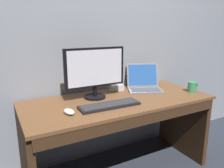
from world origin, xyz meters
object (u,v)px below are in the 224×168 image
object	(u,v)px
laptop_space_gray	(144,84)
external_drive_box	(116,87)
coffee_mug	(192,87)
wired_keyboard	(110,105)
external_monitor	(95,71)
computer_mouse	(69,112)

from	to	relation	value
laptop_space_gray	external_drive_box	world-z (taller)	laptop_space_gray
coffee_mug	wired_keyboard	bearing A→B (deg)	178.99
external_drive_box	coffee_mug	world-z (taller)	coffee_mug
external_drive_box	coffee_mug	size ratio (longest dim) A/B	1.07
wired_keyboard	coffee_mug	xyz separation A→B (m)	(0.87, -0.02, 0.04)
external_monitor	external_drive_box	distance (m)	0.38
laptop_space_gray	wired_keyboard	bearing A→B (deg)	-152.19
laptop_space_gray	coffee_mug	size ratio (longest dim) A/B	3.56
external_monitor	external_drive_box	xyz separation A→B (m)	(0.28, 0.14, -0.21)
external_monitor	coffee_mug	size ratio (longest dim) A/B	4.49
laptop_space_gray	coffee_mug	distance (m)	0.45
laptop_space_gray	computer_mouse	distance (m)	0.90
external_monitor	wired_keyboard	bearing A→B (deg)	-88.12
wired_keyboard	external_drive_box	size ratio (longest dim) A/B	3.84
laptop_space_gray	external_drive_box	bearing A→B (deg)	158.92
external_monitor	wired_keyboard	distance (m)	0.33
computer_mouse	external_drive_box	size ratio (longest dim) A/B	0.90
laptop_space_gray	external_monitor	bearing A→B (deg)	-175.73
laptop_space_gray	external_drive_box	size ratio (longest dim) A/B	3.34
external_monitor	computer_mouse	distance (m)	0.45
laptop_space_gray	computer_mouse	size ratio (longest dim) A/B	3.71
laptop_space_gray	coffee_mug	xyz separation A→B (m)	(0.34, -0.30, -0.01)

